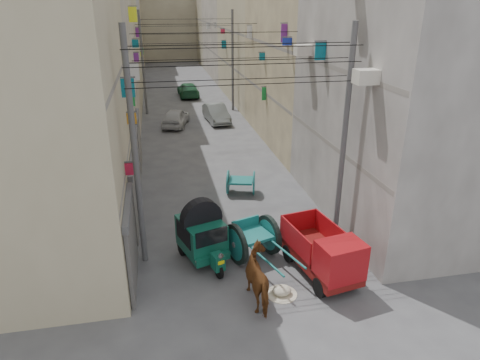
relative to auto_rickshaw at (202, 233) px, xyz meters
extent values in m
cube|color=gray|center=(-2.55, 2.34, 2.15)|extent=(0.25, 9.80, 0.18)
cube|color=gray|center=(-2.55, 2.34, 5.15)|extent=(0.25, 9.80, 0.18)
cube|color=#BBAFA0|center=(-6.43, 13.34, 4.95)|extent=(8.00, 12.00, 12.00)
cube|color=gray|center=(-2.55, 13.34, 2.15)|extent=(0.25, 11.76, 0.18)
cube|color=gray|center=(-2.55, 13.34, 5.15)|extent=(0.25, 11.76, 0.18)
cube|color=#B0A98B|center=(-6.43, 26.34, 5.95)|extent=(8.00, 14.00, 14.00)
cube|color=gray|center=(-2.55, 26.34, 2.15)|extent=(0.25, 13.72, 0.18)
cube|color=gray|center=(-2.55, 26.34, 5.15)|extent=(0.25, 13.72, 0.18)
cube|color=#AAA59F|center=(-6.43, 40.34, 4.85)|extent=(8.00, 14.00, 11.80)
cube|color=gray|center=(-2.55, 40.34, 2.15)|extent=(0.25, 13.72, 0.18)
cube|color=gray|center=(-2.55, 40.34, 5.15)|extent=(0.25, 13.72, 0.18)
cube|color=#C7B78A|center=(-6.43, 53.34, 5.70)|extent=(8.00, 12.00, 13.50)
cube|color=gray|center=(-2.55, 53.34, 2.15)|extent=(0.25, 11.76, 0.18)
cube|color=gray|center=(-2.55, 53.34, 5.15)|extent=(0.25, 11.76, 0.18)
cube|color=#AAA59F|center=(9.57, 2.34, 5.45)|extent=(8.00, 10.00, 13.00)
cube|color=gray|center=(5.69, 2.34, 2.15)|extent=(0.25, 9.80, 0.18)
cube|color=gray|center=(5.69, 2.34, 5.15)|extent=(0.25, 9.80, 0.18)
cube|color=#C7B78A|center=(9.57, 13.34, 4.95)|extent=(8.00, 12.00, 12.00)
cube|color=gray|center=(5.69, 13.34, 2.15)|extent=(0.25, 11.76, 0.18)
cube|color=gray|center=(5.69, 13.34, 5.15)|extent=(0.25, 11.76, 0.18)
cube|color=tan|center=(9.57, 26.34, 5.95)|extent=(8.00, 14.00, 14.00)
cube|color=gray|center=(5.69, 26.34, 2.15)|extent=(0.25, 13.72, 0.18)
cube|color=gray|center=(5.69, 26.34, 5.15)|extent=(0.25, 13.72, 0.18)
cube|color=#BBAFA0|center=(9.57, 40.34, 4.85)|extent=(8.00, 14.00, 11.80)
cube|color=gray|center=(5.69, 40.34, 2.15)|extent=(0.25, 13.72, 0.18)
cube|color=gray|center=(5.69, 40.34, 5.15)|extent=(0.25, 13.72, 0.18)
cube|color=#B0A98B|center=(9.57, 53.34, 5.70)|extent=(8.00, 12.00, 13.50)
cube|color=gray|center=(5.69, 53.34, 2.15)|extent=(0.25, 11.76, 0.18)
cube|color=gray|center=(5.69, 53.34, 5.15)|extent=(0.25, 11.76, 0.18)
cube|color=#B0A98B|center=(1.57, 60.34, 5.45)|extent=(22.00, 10.00, 13.00)
cube|color=#4B4A4F|center=(-2.35, -0.86, 0.25)|extent=(0.12, 3.00, 2.60)
cube|color=#505052|center=(-2.33, -0.86, 1.70)|extent=(0.18, 3.20, 0.25)
cube|color=#4B4A4F|center=(-2.35, 2.84, 0.25)|extent=(0.12, 3.00, 2.60)
cube|color=#505052|center=(-2.33, 2.84, 1.70)|extent=(0.18, 3.20, 0.25)
cube|color=#4B4A4F|center=(-2.35, 6.54, 0.25)|extent=(0.12, 3.00, 2.60)
cube|color=#505052|center=(-2.33, 6.54, 1.70)|extent=(0.18, 3.20, 0.25)
cube|color=#4B4A4F|center=(-2.35, 10.34, 0.25)|extent=(0.12, 3.00, 2.60)
cube|color=#505052|center=(-2.33, 10.34, 1.70)|extent=(0.18, 3.20, 0.25)
cube|color=red|center=(5.38, 28.62, 4.93)|extent=(0.38, 0.08, 0.41)
cube|color=#188836|center=(-2.30, 35.95, 2.57)|extent=(0.27, 0.08, 0.71)
cube|color=red|center=(-2.21, 0.77, 2.30)|extent=(0.44, 0.08, 0.42)
cube|color=silver|center=(-2.20, 10.14, 4.12)|extent=(0.45, 0.08, 0.84)
cube|color=silver|center=(5.36, 39.22, 4.86)|extent=(0.41, 0.08, 0.59)
cube|color=#BD7B16|center=(-2.24, 4.11, 3.19)|extent=(0.38, 0.08, 0.44)
cube|color=#0B677D|center=(5.35, 27.88, 3.80)|extent=(0.43, 0.08, 0.72)
cube|color=silver|center=(5.43, 33.96, 5.19)|extent=(0.28, 0.08, 0.44)
cube|color=#F3FF1C|center=(-2.19, 14.35, 6.80)|extent=(0.48, 0.08, 0.84)
cube|color=#F3FF1C|center=(-2.28, 32.41, 2.61)|extent=(0.31, 0.08, 0.44)
cube|color=#0B677D|center=(5.39, 13.36, 4.36)|extent=(0.35, 0.08, 0.45)
cube|color=silver|center=(5.40, 16.99, 5.59)|extent=(0.34, 0.08, 0.79)
cube|color=#188836|center=(-2.29, 6.36, 3.44)|extent=(0.28, 0.08, 0.52)
cube|color=#742487|center=(-2.29, 23.96, 5.21)|extent=(0.28, 0.08, 0.74)
cube|color=#188836|center=(5.44, 12.85, 2.17)|extent=(0.26, 0.08, 0.80)
cube|color=#742487|center=(5.40, 3.71, 5.64)|extent=(0.34, 0.08, 0.55)
cube|color=#0B677D|center=(-2.19, 2.89, 4.62)|extent=(0.47, 0.08, 0.67)
cube|color=#0B677D|center=(-2.23, 15.49, 5.08)|extent=(0.40, 0.08, 0.47)
cube|color=#742487|center=(-2.27, 16.01, 4.19)|extent=(0.32, 0.08, 0.55)
cube|color=#182CA8|center=(5.33, 8.08, 5.67)|extent=(0.47, 0.08, 0.35)
cube|color=#742487|center=(5.41, 8.92, 6.02)|extent=(0.32, 0.08, 0.89)
cube|color=#0B677D|center=(5.35, 3.63, 5.67)|extent=(0.44, 0.08, 0.69)
cube|color=#0B677D|center=(-2.49, 0.34, 1.95)|extent=(0.10, 3.20, 0.80)
cube|color=silver|center=(-2.49, 9.34, 1.95)|extent=(0.10, 3.20, 0.80)
cube|color=#742487|center=(-2.49, 21.34, 1.95)|extent=(0.10, 3.20, 0.80)
cube|color=#182CA8|center=(-2.49, 33.34, 1.95)|extent=(0.10, 3.20, 0.80)
cube|color=#0B677D|center=(5.63, 0.34, 1.95)|extent=(0.10, 3.20, 0.80)
cube|color=silver|center=(5.63, 9.34, 1.95)|extent=(0.10, 3.20, 0.80)
cube|color=#182CA8|center=(5.63, 21.34, 1.95)|extent=(0.10, 3.20, 0.80)
cube|color=#0B677D|center=(5.63, 33.34, 1.95)|extent=(0.10, 3.20, 0.80)
cube|color=beige|center=(5.22, -0.66, 5.35)|extent=(0.70, 0.55, 0.45)
cube|color=beige|center=(5.22, 5.34, 5.55)|extent=(0.70, 0.55, 0.45)
cylinder|color=#505052|center=(-2.03, 0.34, 2.95)|extent=(0.20, 0.20, 8.00)
cylinder|color=#505052|center=(5.17, 0.34, 2.95)|extent=(0.20, 0.20, 8.00)
cylinder|color=#505052|center=(-2.03, 22.34, 2.95)|extent=(0.20, 0.20, 8.00)
cylinder|color=#505052|center=(5.17, 22.34, 2.95)|extent=(0.20, 0.20, 8.00)
cylinder|color=black|center=(1.57, -0.16, 5.15)|extent=(7.40, 0.02, 0.02)
cylinder|color=black|center=(1.57, -0.16, 5.75)|extent=(7.40, 0.02, 0.02)
cylinder|color=black|center=(1.57, -0.16, 6.25)|extent=(7.40, 0.02, 0.02)
cylinder|color=black|center=(1.57, 0.84, 5.15)|extent=(7.40, 0.02, 0.02)
cylinder|color=black|center=(1.57, 0.84, 5.75)|extent=(7.40, 0.02, 0.02)
cylinder|color=black|center=(1.57, 0.84, 6.25)|extent=(7.40, 0.02, 0.02)
cylinder|color=black|center=(1.57, 6.34, 5.15)|extent=(7.40, 0.02, 0.02)
cylinder|color=black|center=(1.57, 6.34, 5.75)|extent=(7.40, 0.02, 0.02)
cylinder|color=black|center=(1.57, 6.34, 6.25)|extent=(7.40, 0.02, 0.02)
cylinder|color=black|center=(1.57, 14.34, 5.15)|extent=(7.40, 0.02, 0.02)
cylinder|color=black|center=(1.57, 14.34, 5.75)|extent=(7.40, 0.02, 0.02)
cylinder|color=black|center=(1.57, 14.34, 6.25)|extent=(7.40, 0.02, 0.02)
cylinder|color=black|center=(1.57, 22.34, 5.15)|extent=(7.40, 0.02, 0.02)
cylinder|color=black|center=(1.57, 22.34, 5.75)|extent=(7.40, 0.02, 0.02)
cylinder|color=black|center=(1.57, 22.34, 6.25)|extent=(7.40, 0.02, 0.02)
cylinder|color=black|center=(0.39, -1.23, -0.77)|extent=(0.29, 0.57, 0.56)
cylinder|color=black|center=(-0.71, 0.42, -0.77)|extent=(0.29, 0.57, 0.56)
cylinder|color=black|center=(0.34, 0.75, -0.77)|extent=(0.29, 0.57, 0.56)
cube|color=#0D4A37|center=(0.00, 0.01, -0.57)|extent=(1.78, 2.20, 0.28)
cube|color=#0D4A37|center=(0.38, -1.19, -0.45)|extent=(0.47, 0.54, 0.55)
cylinder|color=silver|center=(0.45, -1.41, -0.10)|extent=(0.19, 0.10, 0.18)
cube|color=yellow|center=(0.45, -1.43, -0.35)|extent=(0.22, 0.10, 0.12)
cube|color=#0D4A37|center=(-0.02, 0.06, 0.00)|extent=(1.76, 2.02, 0.95)
cube|color=black|center=(0.25, -0.77, 0.25)|extent=(1.12, 0.41, 0.55)
cube|color=black|center=(-0.65, -0.14, 0.10)|extent=(0.40, 1.16, 0.65)
cube|color=black|center=(0.61, 0.26, 0.10)|extent=(0.40, 1.16, 0.65)
cube|color=silver|center=(0.26, -0.80, -0.50)|extent=(1.21, 0.43, 0.06)
cylinder|color=black|center=(1.14, -0.44, -0.32)|extent=(0.62, 1.44, 1.47)
cylinder|color=#166361|center=(1.14, -0.44, -0.32)|extent=(0.53, 1.14, 1.15)
cylinder|color=#505052|center=(1.14, -0.44, -0.32)|extent=(0.28, 0.25, 0.19)
cylinder|color=black|center=(2.43, 0.00, -0.32)|extent=(0.62, 1.44, 1.47)
cylinder|color=#166361|center=(2.43, 0.00, -0.32)|extent=(0.53, 1.14, 1.15)
cylinder|color=#505052|center=(2.43, 0.00, -0.32)|extent=(0.28, 0.25, 0.19)
cylinder|color=#505052|center=(1.78, -0.22, -0.32)|extent=(1.37, 0.53, 0.08)
cube|color=#166361|center=(1.78, -0.22, -0.13)|extent=(1.41, 1.45, 0.10)
cube|color=#166361|center=(1.61, 0.28, 0.10)|extent=(1.07, 0.43, 0.37)
cylinder|color=#166361|center=(1.80, -1.60, -0.21)|extent=(0.84, 2.31, 0.07)
cylinder|color=#166361|center=(2.60, -1.33, -0.21)|extent=(0.84, 2.31, 0.07)
cylinder|color=black|center=(3.35, -2.80, -0.74)|extent=(0.28, 0.65, 0.63)
cylinder|color=black|center=(2.97, -0.73, -0.74)|extent=(0.28, 0.65, 0.63)
cylinder|color=black|center=(4.57, -2.58, -0.74)|extent=(0.28, 0.65, 0.63)
cylinder|color=black|center=(4.19, -0.51, -0.74)|extent=(0.28, 0.65, 0.63)
cube|color=#630F0E|center=(3.77, -1.66, -0.53)|extent=(1.93, 3.35, 0.33)
cube|color=maroon|center=(3.97, -2.74, 0.14)|extent=(1.54, 1.24, 1.20)
cube|color=black|center=(4.05, -3.18, 0.24)|extent=(1.23, 0.28, 0.53)
cube|color=#630F0E|center=(3.68, -1.14, -0.27)|extent=(1.79, 2.33, 0.11)
cube|color=maroon|center=(2.99, -1.27, 0.14)|extent=(0.43, 2.08, 0.81)
cube|color=maroon|center=(4.36, -1.01, 0.14)|extent=(0.43, 2.08, 0.81)
cube|color=maroon|center=(3.49, -0.12, 0.14)|extent=(1.42, 0.31, 0.81)
cylinder|color=#166361|center=(1.86, 5.46, -0.48)|extent=(0.37, 1.13, 1.16)
cylinder|color=#166361|center=(3.05, 5.13, -0.48)|extent=(0.37, 1.13, 1.16)
cube|color=#166361|center=(2.45, 5.30, -0.37)|extent=(1.33, 1.24, 0.09)
cylinder|color=#505052|center=(2.45, 5.30, -0.48)|extent=(1.26, 0.42, 0.07)
ellipsoid|color=beige|center=(2.21, -2.50, -0.90)|extent=(0.60, 0.48, 0.30)
imported|color=brown|center=(1.51, -2.66, -0.23)|extent=(1.09, 2.03, 1.64)
imported|color=#B6B6B6|center=(0.10, 18.14, -0.40)|extent=(2.46, 4.09, 1.30)
imported|color=#5C6260|center=(3.22, 18.72, -0.39)|extent=(1.78, 4.15, 1.33)
imported|color=#1D5633|center=(1.90, 28.64, -0.40)|extent=(1.94, 4.57, 1.31)
camera|label=1|loc=(-1.23, -13.10, 7.50)|focal=32.00mm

